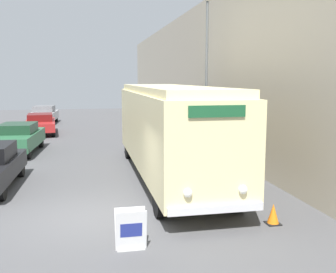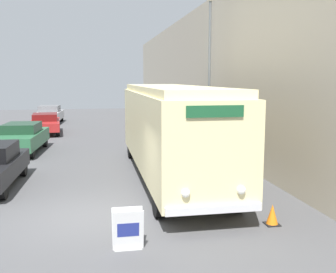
{
  "view_description": "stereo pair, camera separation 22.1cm",
  "coord_description": "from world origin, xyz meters",
  "px_view_note": "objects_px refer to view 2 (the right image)",
  "views": [
    {
      "loc": [
        -0.01,
        -10.43,
        3.73
      ],
      "look_at": [
        2.36,
        1.08,
        2.01
      ],
      "focal_mm": 42.0,
      "sensor_mm": 36.0,
      "label": 1
    },
    {
      "loc": [
        0.2,
        -10.47,
        3.73
      ],
      "look_at": [
        2.36,
        1.08,
        2.01
      ],
      "focal_mm": 42.0,
      "sensor_mm": 36.0,
      "label": 2
    }
  ],
  "objects_px": {
    "sign_board": "(128,230)",
    "streetlamp": "(210,56)",
    "vintage_bus": "(170,127)",
    "parked_car_distant": "(50,114)",
    "parked_car_mid": "(22,137)",
    "traffic_cone": "(272,215)",
    "parked_car_far": "(45,123)"
  },
  "relations": [
    {
      "from": "parked_car_mid",
      "to": "parked_car_far",
      "type": "distance_m",
      "value": 7.1
    },
    {
      "from": "streetlamp",
      "to": "parked_car_distant",
      "type": "height_order",
      "value": "streetlamp"
    },
    {
      "from": "parked_car_mid",
      "to": "parked_car_distant",
      "type": "xyz_separation_m",
      "value": [
        -0.11,
        13.76,
        -0.02
      ]
    },
    {
      "from": "streetlamp",
      "to": "vintage_bus",
      "type": "bearing_deg",
      "value": -125.26
    },
    {
      "from": "streetlamp",
      "to": "parked_car_far",
      "type": "xyz_separation_m",
      "value": [
        -8.69,
        9.99,
        -4.07
      ]
    },
    {
      "from": "parked_car_mid",
      "to": "traffic_cone",
      "type": "xyz_separation_m",
      "value": [
        8.12,
        -11.76,
        -0.52
      ]
    },
    {
      "from": "parked_car_far",
      "to": "parked_car_distant",
      "type": "xyz_separation_m",
      "value": [
        -0.42,
        6.67,
        0.03
      ]
    },
    {
      "from": "vintage_bus",
      "to": "sign_board",
      "type": "distance_m",
      "value": 6.58
    },
    {
      "from": "parked_car_far",
      "to": "traffic_cone",
      "type": "xyz_separation_m",
      "value": [
        7.81,
        -18.85,
        -0.47
      ]
    },
    {
      "from": "sign_board",
      "to": "parked_car_distant",
      "type": "height_order",
      "value": "parked_car_distant"
    },
    {
      "from": "vintage_bus",
      "to": "parked_car_distant",
      "type": "bearing_deg",
      "value": 107.93
    },
    {
      "from": "parked_car_mid",
      "to": "parked_car_distant",
      "type": "relative_size",
      "value": 1.15
    },
    {
      "from": "sign_board",
      "to": "streetlamp",
      "type": "xyz_separation_m",
      "value": [
        4.67,
        9.66,
        4.36
      ]
    },
    {
      "from": "vintage_bus",
      "to": "parked_car_distant",
      "type": "relative_size",
      "value": 2.7
    },
    {
      "from": "parked_car_mid",
      "to": "traffic_cone",
      "type": "distance_m",
      "value": 14.3
    },
    {
      "from": "sign_board",
      "to": "traffic_cone",
      "type": "bearing_deg",
      "value": 11.95
    },
    {
      "from": "vintage_bus",
      "to": "parked_car_distant",
      "type": "distance_m",
      "value": 21.34
    },
    {
      "from": "sign_board",
      "to": "parked_car_distant",
      "type": "relative_size",
      "value": 0.22
    },
    {
      "from": "vintage_bus",
      "to": "streetlamp",
      "type": "relative_size",
      "value": 1.47
    },
    {
      "from": "parked_car_far",
      "to": "parked_car_mid",
      "type": "bearing_deg",
      "value": -97.41
    },
    {
      "from": "parked_car_mid",
      "to": "parked_car_distant",
      "type": "bearing_deg",
      "value": 94.53
    },
    {
      "from": "sign_board",
      "to": "streetlamp",
      "type": "height_order",
      "value": "streetlamp"
    },
    {
      "from": "sign_board",
      "to": "traffic_cone",
      "type": "relative_size",
      "value": 1.72
    },
    {
      "from": "vintage_bus",
      "to": "traffic_cone",
      "type": "bearing_deg",
      "value": -72.3
    },
    {
      "from": "streetlamp",
      "to": "parked_car_distant",
      "type": "relative_size",
      "value": 1.83
    },
    {
      "from": "parked_car_mid",
      "to": "traffic_cone",
      "type": "bearing_deg",
      "value": -51.27
    },
    {
      "from": "parked_car_far",
      "to": "parked_car_distant",
      "type": "height_order",
      "value": "parked_car_distant"
    },
    {
      "from": "vintage_bus",
      "to": "parked_car_far",
      "type": "bearing_deg",
      "value": 114.28
    },
    {
      "from": "traffic_cone",
      "to": "vintage_bus",
      "type": "bearing_deg",
      "value": 107.7
    },
    {
      "from": "vintage_bus",
      "to": "parked_car_mid",
      "type": "bearing_deg",
      "value": 134.72
    },
    {
      "from": "vintage_bus",
      "to": "parked_car_distant",
      "type": "height_order",
      "value": "vintage_bus"
    },
    {
      "from": "parked_car_distant",
      "to": "traffic_cone",
      "type": "bearing_deg",
      "value": -68.85
    }
  ]
}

